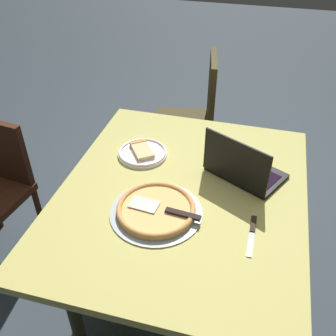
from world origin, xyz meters
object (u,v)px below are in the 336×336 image
(dining_table, at_px, (181,206))
(pizza_plate, at_px, (142,152))
(pizza_tray, at_px, (156,210))
(table_knife, at_px, (252,231))
(laptop, at_px, (243,169))
(chair_near, at_px, (195,115))

(dining_table, height_order, pizza_plate, pizza_plate)
(pizza_tray, height_order, table_knife, pizza_tray)
(dining_table, relative_size, table_knife, 6.00)
(laptop, bearing_deg, chair_near, -156.63)
(pizza_tray, bearing_deg, chair_near, -175.81)
(table_knife, bearing_deg, pizza_plate, -123.87)
(laptop, height_order, chair_near, laptop)
(chair_near, bearing_deg, dining_table, 8.38)
(laptop, bearing_deg, table_knife, 13.34)
(pizza_plate, bearing_deg, chair_near, 174.13)
(chair_near, bearing_deg, laptop, 23.37)
(pizza_plate, xyz_separation_m, pizza_tray, (0.36, 0.17, 0.00))
(dining_table, relative_size, pizza_tray, 3.33)
(pizza_tray, height_order, chair_near, chair_near)
(table_knife, bearing_deg, pizza_tray, -90.84)
(laptop, bearing_deg, dining_table, -54.92)
(chair_near, bearing_deg, pizza_plate, -5.87)
(pizza_plate, height_order, table_knife, pizza_plate)
(pizza_tray, xyz_separation_m, chair_near, (-1.20, -0.09, -0.25))
(laptop, relative_size, chair_near, 0.40)
(table_knife, bearing_deg, laptop, -166.66)
(pizza_tray, bearing_deg, dining_table, 155.96)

